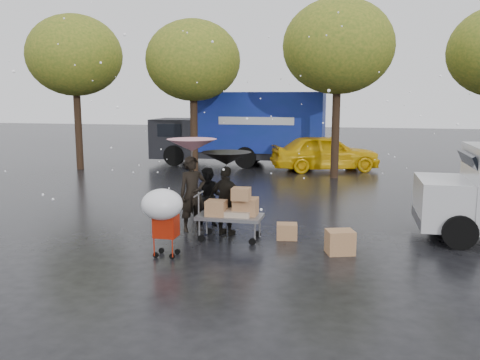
% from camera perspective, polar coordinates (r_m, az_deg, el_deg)
% --- Properties ---
extents(ground, '(90.00, 90.00, 0.00)m').
position_cam_1_polar(ground, '(11.88, -3.74, -6.81)').
color(ground, black).
rests_on(ground, ground).
extents(person_pink, '(0.81, 0.76, 1.86)m').
position_cam_1_polar(person_pink, '(12.56, -5.35, -1.57)').
color(person_pink, black).
rests_on(person_pink, ground).
extents(person_middle, '(0.74, 0.58, 1.52)m').
position_cam_1_polar(person_middle, '(13.06, -3.48, -1.89)').
color(person_middle, black).
rests_on(person_middle, ground).
extents(person_black, '(1.04, 0.62, 1.67)m').
position_cam_1_polar(person_black, '(12.16, -1.52, -2.37)').
color(person_black, black).
rests_on(person_black, ground).
extents(umbrella_pink, '(1.21, 1.21, 2.29)m').
position_cam_1_polar(umbrella_pink, '(12.38, -5.43, 3.90)').
color(umbrella_pink, '#4C4C4C').
rests_on(umbrella_pink, ground).
extents(umbrella_black, '(1.18, 1.18, 2.01)m').
position_cam_1_polar(umbrella_black, '(11.99, -1.54, 2.44)').
color(umbrella_black, '#4C4C4C').
rests_on(umbrella_black, ground).
extents(vendor_cart, '(1.52, 0.80, 1.27)m').
position_cam_1_polar(vendor_cart, '(11.73, -0.77, -3.33)').
color(vendor_cart, slate).
rests_on(vendor_cart, ground).
extents(shopping_cart, '(0.84, 0.84, 1.46)m').
position_cam_1_polar(shopping_cart, '(10.44, -8.67, -3.14)').
color(shopping_cart, '#AC1E09').
rests_on(shopping_cart, ground).
extents(blue_truck, '(8.30, 2.60, 3.50)m').
position_cam_1_polar(blue_truck, '(24.67, 0.43, 5.79)').
color(blue_truck, navy).
rests_on(blue_truck, ground).
extents(box_ground_near, '(0.68, 0.61, 0.51)m').
position_cam_1_polar(box_ground_near, '(11.05, 11.17, -6.85)').
color(box_ground_near, '#9C6744').
rests_on(box_ground_near, ground).
extents(box_ground_far, '(0.52, 0.43, 0.37)m').
position_cam_1_polar(box_ground_far, '(11.99, 5.29, -5.75)').
color(box_ground_far, '#9C6744').
rests_on(box_ground_far, ground).
extents(yellow_taxi, '(5.16, 3.46, 1.63)m').
position_cam_1_polar(yellow_taxi, '(23.13, 9.53, 3.07)').
color(yellow_taxi, yellow).
rests_on(yellow_taxi, ground).
extents(tree_row, '(21.60, 4.40, 7.12)m').
position_cam_1_polar(tree_row, '(21.33, 2.71, 13.99)').
color(tree_row, black).
rests_on(tree_row, ground).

